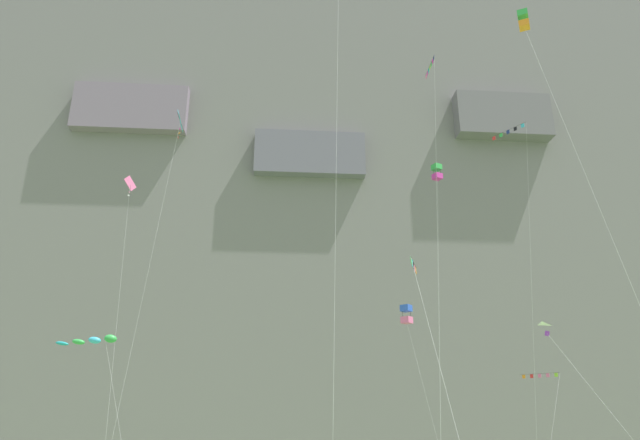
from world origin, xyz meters
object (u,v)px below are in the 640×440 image
(kite_banner_upper_left, at_px, (512,159))
(kite_diamond_high_left, at_px, (179,128))
(kite_windsock_high_right, at_px, (96,340))
(kite_box_far_right, at_px, (407,314))
(kite_banner_low_right, at_px, (541,381))
(kite_banner_upper_mid, at_px, (431,102))
(kite_box_near_cliff, at_px, (437,173))
(kite_diamond_mid_right, at_px, (129,197))
(kite_delta_low_left, at_px, (557,338))
(kite_banner_far_left, at_px, (419,286))
(kite_box_mid_left, at_px, (524,22))

(kite_banner_upper_left, bearing_deg, kite_diamond_high_left, -174.03)
(kite_windsock_high_right, bearing_deg, kite_diamond_high_left, 46.54)
(kite_box_far_right, xyz_separation_m, kite_windsock_high_right, (-25.81, -7.00, -3.56))
(kite_banner_low_right, distance_m, kite_box_far_right, 15.06)
(kite_banner_low_right, relative_size, kite_banner_upper_mid, 0.21)
(kite_box_near_cliff, distance_m, kite_diamond_high_left, 26.76)
(kite_diamond_mid_right, height_order, kite_delta_low_left, kite_diamond_mid_right)
(kite_box_near_cliff, height_order, kite_banner_upper_left, kite_banner_upper_left)
(kite_box_near_cliff, distance_m, kite_windsock_high_right, 36.54)
(kite_banner_low_right, distance_m, kite_banner_upper_left, 22.80)
(kite_delta_low_left, distance_m, kite_banner_upper_left, 32.24)
(kite_banner_far_left, distance_m, kite_diamond_high_left, 35.22)
(kite_delta_low_left, bearing_deg, kite_box_near_cliff, 87.31)
(kite_diamond_mid_right, height_order, kite_windsock_high_right, kite_diamond_mid_right)
(kite_banner_low_right, relative_size, kite_box_far_right, 0.53)
(kite_box_far_right, distance_m, kite_diamond_high_left, 28.03)
(kite_banner_far_left, bearing_deg, kite_box_near_cliff, 70.11)
(kite_box_near_cliff, height_order, kite_windsock_high_right, kite_box_near_cliff)
(kite_banner_low_right, xyz_separation_m, kite_windsock_high_right, (-39.42, -9.92, 2.19))
(kite_banner_far_left, relative_size, kite_delta_low_left, 1.34)
(kite_delta_low_left, xyz_separation_m, kite_banner_low_right, (10.29, 24.11, -0.76))
(kite_delta_low_left, relative_size, kite_box_far_right, 0.57)
(kite_banner_upper_mid, relative_size, kite_box_near_cliff, 1.12)
(kite_banner_far_left, distance_m, kite_box_far_right, 27.24)
(kite_banner_low_right, relative_size, kite_box_mid_left, 0.25)
(kite_banner_far_left, height_order, kite_banner_upper_left, kite_banner_upper_left)
(kite_diamond_mid_right, bearing_deg, kite_diamond_high_left, -14.11)
(kite_box_near_cliff, bearing_deg, kite_banner_low_right, 10.10)
(kite_banner_far_left, distance_m, kite_box_mid_left, 20.47)
(kite_diamond_high_left, height_order, kite_banner_upper_left, kite_banner_upper_left)
(kite_banner_low_right, xyz_separation_m, kite_box_far_right, (-13.61, -2.93, 5.75))
(kite_banner_upper_left, bearing_deg, kite_diamond_mid_right, -176.22)
(kite_box_near_cliff, bearing_deg, kite_diamond_mid_right, -174.03)
(kite_box_mid_left, distance_m, kite_box_far_right, 27.52)
(kite_diamond_mid_right, distance_m, kite_windsock_high_right, 14.70)
(kite_banner_low_right, height_order, kite_banner_upper_left, kite_banner_upper_left)
(kite_diamond_high_left, relative_size, kite_windsock_high_right, 3.54)
(kite_box_far_right, bearing_deg, kite_banner_upper_mid, -88.26)
(kite_box_near_cliff, xyz_separation_m, kite_windsock_high_right, (-30.18, -8.28, -18.85))
(kite_diamond_mid_right, height_order, kite_banner_upper_left, kite_banner_upper_left)
(kite_diamond_mid_right, xyz_separation_m, kite_delta_low_left, (29.47, -19.27, -15.22))
(kite_box_near_cliff, bearing_deg, kite_box_far_right, -163.67)
(kite_diamond_mid_right, xyz_separation_m, kite_banner_upper_left, (38.63, 2.55, 6.67))
(kite_box_mid_left, relative_size, kite_banner_upper_left, 0.84)
(kite_diamond_mid_right, distance_m, kite_banner_upper_mid, 28.72)
(kite_banner_far_left, xyz_separation_m, kite_diamond_high_left, (-16.33, 23.47, 20.56))
(kite_banner_far_left, bearing_deg, kite_banner_upper_left, 56.19)
(kite_diamond_mid_right, bearing_deg, kite_delta_low_left, -33.18)
(kite_box_mid_left, distance_m, kite_windsock_high_right, 37.84)
(kite_banner_upper_left, bearing_deg, kite_delta_low_left, -112.77)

